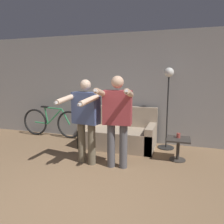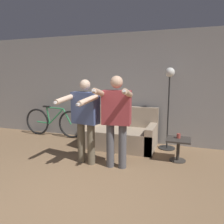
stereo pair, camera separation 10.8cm
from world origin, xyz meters
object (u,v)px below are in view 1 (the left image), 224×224
(person_right, at_px, (117,115))
(side_table, at_px, (178,145))
(cup, at_px, (178,135))
(cat, at_px, (119,103))
(couch, at_px, (119,134))
(bicycle, at_px, (52,123))
(floor_lamp, at_px, (168,94))
(person_left, at_px, (85,116))

(person_right, relative_size, side_table, 3.69)
(person_right, bearing_deg, cup, 30.24)
(person_right, height_order, cat, person_right)
(couch, xyz_separation_m, bicycle, (-1.91, 0.23, 0.10))
(cup, bearing_deg, cat, 152.11)
(person_right, xyz_separation_m, cat, (-0.37, 1.46, 0.02))
(floor_lamp, xyz_separation_m, cup, (0.26, -0.61, -0.74))
(person_left, xyz_separation_m, bicycle, (-1.60, 1.37, -0.52))
(cup, height_order, bicycle, bicycle)
(cat, xyz_separation_m, bicycle, (-1.82, -0.09, -0.59))
(couch, distance_m, person_left, 1.33)
(cat, bearing_deg, couch, -75.59)
(bicycle, bearing_deg, cup, -11.29)
(person_left, xyz_separation_m, cup, (1.60, 0.73, -0.42))
(side_table, bearing_deg, person_right, -146.24)
(person_left, distance_m, side_table, 1.84)
(side_table, bearing_deg, cat, 150.68)
(person_left, xyz_separation_m, cat, (0.22, 1.46, 0.07))
(person_left, height_order, person_right, person_right)
(cup, bearing_deg, person_left, -155.58)
(cat, bearing_deg, cup, -27.89)
(bicycle, bearing_deg, person_right, -31.92)
(couch, height_order, floor_lamp, floor_lamp)
(side_table, bearing_deg, cup, 95.70)
(side_table, relative_size, bicycle, 0.25)
(person_right, bearing_deg, cat, 98.79)
(person_right, bearing_deg, person_left, 174.64)
(cat, distance_m, bicycle, 1.92)
(person_left, bearing_deg, cup, 33.41)
(cat, relative_size, cup, 5.14)
(person_right, xyz_separation_m, cup, (1.01, 0.73, -0.46))
(cat, distance_m, side_table, 1.72)
(couch, relative_size, bicycle, 0.93)
(person_left, height_order, cat, person_left)
(person_left, relative_size, floor_lamp, 0.87)
(person_left, xyz_separation_m, floor_lamp, (1.34, 1.34, 0.33))
(couch, distance_m, side_table, 1.38)
(person_left, relative_size, person_right, 0.96)
(couch, relative_size, person_left, 1.06)
(cup, relative_size, bicycle, 0.05)
(couch, distance_m, bicycle, 1.92)
(floor_lamp, bearing_deg, cat, 173.96)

